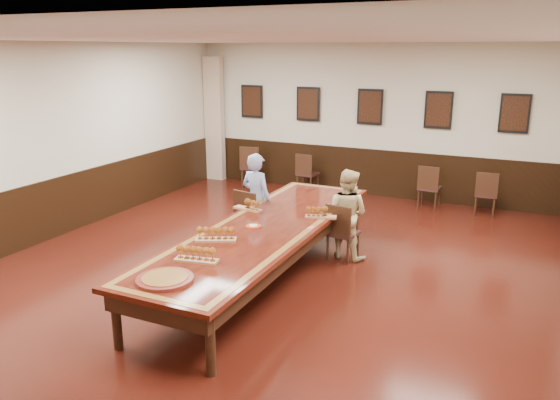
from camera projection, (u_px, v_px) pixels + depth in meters
The scene contains 23 objects.
floor at pixel (265, 278), 7.61m from camera, with size 8.00×10.00×0.02m, color black.
ceiling at pixel (263, 38), 6.74m from camera, with size 8.00×10.00×0.02m, color white.
wall_back at pixel (370, 121), 11.55m from camera, with size 8.00×0.02×3.20m, color beige.
wall_left at pixel (43, 143), 8.82m from camera, with size 0.02×10.00×3.20m, color beige.
chair_man at pixel (253, 217), 8.75m from camera, with size 0.44×0.48×0.94m, color #311816, non-canonical shape.
chair_woman at pixel (343, 231), 8.18m from camera, with size 0.41×0.45×0.88m, color #311816, non-canonical shape.
spare_chair_a at pixel (252, 166), 12.52m from camera, with size 0.44×0.48×0.95m, color #311816, non-canonical shape.
spare_chair_b at pixel (308, 172), 12.06m from camera, with size 0.41×0.44×0.87m, color #311816, non-canonical shape.
spare_chair_c at pixel (430, 186), 10.83m from camera, with size 0.41×0.45×0.87m, color #311816, non-canonical shape.
spare_chair_d at pixel (486, 193), 10.39m from camera, with size 0.40×0.43×0.85m, color #311816, non-canonical shape.
person_man at pixel (257, 199), 8.75m from camera, with size 0.55×0.36×1.50m, color #4564AC.
person_woman at pixel (347, 214), 8.19m from camera, with size 0.68×0.53×1.37m, color #CEB781.
pink_phone at pixel (311, 228), 7.35m from camera, with size 0.07×0.13×0.01m, color #F15078.
curtain at pixel (214, 119), 12.96m from camera, with size 0.45×0.18×2.90m, color tan.
wainscoting at pixel (265, 244), 7.48m from camera, with size 8.00×10.00×1.00m.
conference_table at pixel (264, 236), 7.45m from camera, with size 1.40×5.00×0.76m.
posters at pixel (370, 107), 11.40m from camera, with size 6.14×0.04×0.74m.
flight_a at pixel (250, 205), 8.14m from camera, with size 0.47×0.21×0.17m.
flight_b at pixel (319, 213), 7.78m from camera, with size 0.47×0.27×0.17m.
flight_c at pixel (216, 234), 6.83m from camera, with size 0.53×0.36×0.19m.
flight_d at pixel (196, 255), 6.17m from camera, with size 0.52×0.24×0.19m.
red_plate_grp at pixel (253, 226), 7.39m from camera, with size 0.21×0.21×0.03m.
carved_platter at pixel (165, 279), 5.68m from camera, with size 0.69×0.69×0.05m.
Camera 1 is at (3.18, -6.28, 3.10)m, focal length 35.00 mm.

